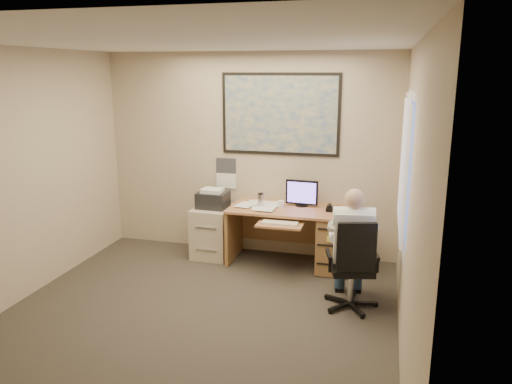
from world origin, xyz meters
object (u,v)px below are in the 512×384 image
(filing_cabinet, at_px, (214,227))
(office_chair, at_px, (349,283))
(person, at_px, (353,249))
(desk, at_px, (318,233))

(filing_cabinet, distance_m, office_chair, 2.21)
(office_chair, distance_m, person, 0.36)
(desk, height_order, person, person)
(office_chair, height_order, person, person)
(desk, bearing_deg, office_chair, -66.45)
(desk, distance_m, filing_cabinet, 1.42)
(office_chair, bearing_deg, filing_cabinet, 135.90)
(desk, distance_m, office_chair, 1.22)
(desk, bearing_deg, person, -64.42)
(desk, bearing_deg, filing_cabinet, 179.40)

